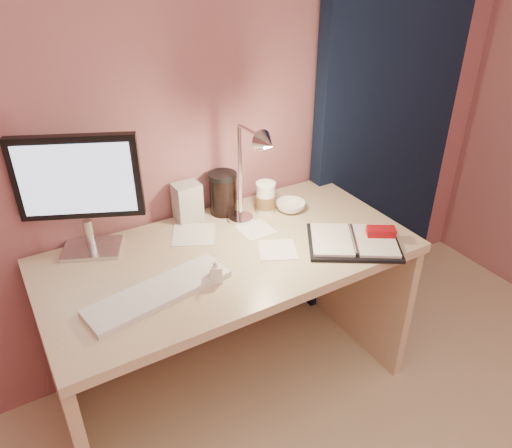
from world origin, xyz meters
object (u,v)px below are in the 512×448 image
desk_lamp (253,170)px  desk (223,288)px  coffee_cup (266,198)px  lotion_bottle (216,269)px  monitor (80,185)px  bowl (291,206)px  planner (356,241)px  keyboard (159,292)px  product_box (187,202)px  dark_jar (223,195)px

desk_lamp → desk: bearing=175.9°
coffee_cup → desk_lamp: desk_lamp is taller
desk → lotion_bottle: bearing=-120.3°
monitor → bowl: bearing=15.7°
planner → keyboard: bearing=-154.1°
keyboard → bowl: bowl is taller
product_box → bowl: bearing=-22.6°
dark_jar → desk_lamp: desk_lamp is taller
planner → dark_jar: dark_jar is taller
desk → product_box: 0.39m
bowl → product_box: (-0.41, 0.16, 0.06)m
lotion_bottle → product_box: (0.09, 0.44, 0.03)m
keyboard → bowl: bearing=10.5°
product_box → desk_lamp: desk_lamp is taller
planner → desk_lamp: (-0.30, 0.27, 0.26)m
dark_jar → monitor: bearing=-178.9°
keyboard → planner: bearing=-16.5°
lotion_bottle → coffee_cup: bearing=39.4°
desk → desk_lamp: size_ratio=3.16×
keyboard → planner: size_ratio=1.16×
coffee_cup → lotion_bottle: (-0.40, -0.33, -0.02)m
bowl → desk_lamp: 0.36m
keyboard → desk_lamp: desk_lamp is taller
keyboard → product_box: (0.29, 0.42, 0.07)m
dark_jar → desk: bearing=-120.5°
desk → planner: planner is taller
dark_jar → product_box: dark_jar is taller
monitor → keyboard: monitor is taller
desk → monitor: bearing=156.0°
desk_lamp → bowl: bearing=14.8°
lotion_bottle → desk: bearing=59.7°
monitor → keyboard: (0.12, -0.38, -0.27)m
bowl → desk_lamp: (-0.23, -0.08, 0.26)m
monitor → keyboard: size_ratio=0.93×
product_box → desk_lamp: bearing=-54.7°
monitor → coffee_cup: 0.76m
monitor → bowl: (0.82, -0.12, -0.26)m
desk → planner: bearing=-31.5°
product_box → desk_lamp: size_ratio=0.36×
desk → lotion_bottle: size_ratio=15.08×
monitor → coffee_cup: monitor is taller
keyboard → desk_lamp: (0.47, 0.18, 0.27)m
bowl → coffee_cup: bearing=155.9°
keyboard → bowl: (0.70, 0.26, 0.01)m
coffee_cup → lotion_bottle: size_ratio=1.48×
monitor → coffee_cup: size_ratio=3.36×
planner → product_box: product_box is taller
coffee_cup → dark_jar: (-0.16, 0.09, 0.02)m
lotion_bottle → dark_jar: 0.49m
bowl → product_box: product_box is taller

